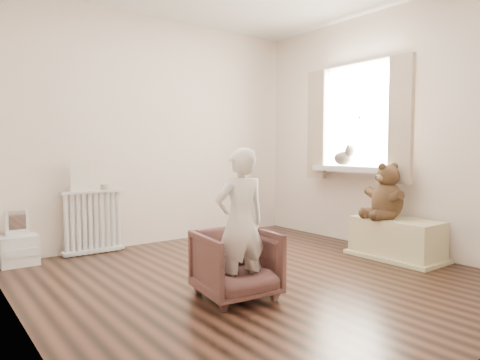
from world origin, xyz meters
TOP-DOWN VIEW (x-y plane):
  - floor at (0.00, 0.00)m, footprint 3.60×3.60m
  - back_wall at (0.00, 1.80)m, footprint 3.60×0.02m
  - left_wall at (-1.80, 0.00)m, footprint 0.02×3.60m
  - right_wall at (1.80, 0.00)m, footprint 0.02×3.60m
  - window at (1.76, 0.30)m, footprint 0.03×0.90m
  - window_sill at (1.67, 0.30)m, footprint 0.22×1.10m
  - curtain_left at (1.65, -0.27)m, footprint 0.06×0.26m
  - curtain_right at (1.65, 0.87)m, footprint 0.06×0.26m
  - radiator at (-0.84, 1.68)m, footprint 0.63×0.12m
  - paper_doll at (-0.96, 1.68)m, footprint 0.20×0.02m
  - tin_a at (-0.71, 1.68)m, footprint 0.10×0.10m
  - toy_vanity at (-1.55, 1.65)m, footprint 0.33×0.23m
  - armchair at (-0.44, -0.29)m, footprint 0.60×0.61m
  - child at (-0.44, -0.34)m, footprint 0.42×0.31m
  - toy_bench at (1.52, -0.34)m, footprint 0.45×0.84m
  - teddy_bear at (1.49, -0.25)m, footprint 0.53×0.46m
  - plush_cat at (1.66, 0.47)m, footprint 0.21×0.31m

SIDE VIEW (x-z plane):
  - floor at x=0.00m, z-range -0.01..0.01m
  - toy_bench at x=1.52m, z-range 0.00..0.40m
  - armchair at x=-0.44m, z-range 0.00..0.50m
  - toy_vanity at x=-1.55m, z-range 0.02..0.53m
  - radiator at x=-0.84m, z-range 0.06..0.72m
  - child at x=-0.44m, z-range 0.02..1.10m
  - teddy_bear at x=1.49m, z-range 0.39..0.95m
  - tin_a at x=-0.71m, z-range 0.66..0.72m
  - paper_doll at x=-0.96m, z-range 0.66..0.99m
  - window_sill at x=1.67m, z-range 0.84..0.90m
  - plush_cat at x=1.66m, z-range 0.88..1.12m
  - back_wall at x=0.00m, z-range 0.00..2.60m
  - left_wall at x=-1.80m, z-range 0.00..2.60m
  - right_wall at x=1.80m, z-range 0.00..2.60m
  - curtain_left at x=1.65m, z-range 0.74..2.04m
  - curtain_right at x=1.65m, z-range 0.74..2.04m
  - window at x=1.76m, z-range 0.90..2.00m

